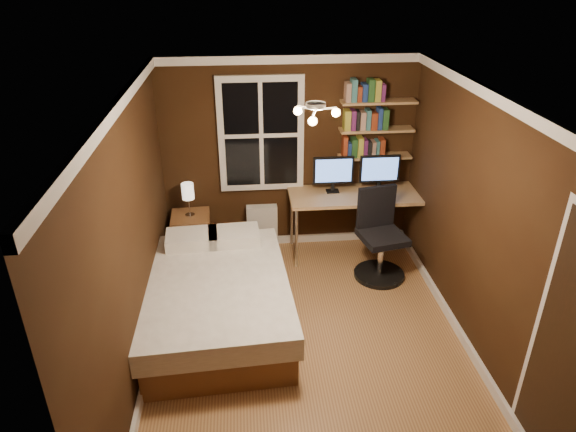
{
  "coord_description": "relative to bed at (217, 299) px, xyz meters",
  "views": [
    {
      "loc": [
        -0.59,
        -4.04,
        3.52
      ],
      "look_at": [
        -0.17,
        0.45,
        1.23
      ],
      "focal_mm": 32.0,
      "sensor_mm": 36.0,
      "label": 1
    }
  ],
  "objects": [
    {
      "name": "floor",
      "position": [
        0.92,
        -0.42,
        -0.3
      ],
      "size": [
        4.2,
        4.2,
        0.0
      ],
      "primitive_type": "plane",
      "color": "brown",
      "rests_on": "ground"
    },
    {
      "name": "wall_back",
      "position": [
        0.92,
        1.68,
        0.95
      ],
      "size": [
        3.2,
        0.04,
        2.5
      ],
      "primitive_type": "cube",
      "color": "black",
      "rests_on": "ground"
    },
    {
      "name": "wall_left",
      "position": [
        -0.68,
        -0.42,
        0.95
      ],
      "size": [
        0.04,
        4.2,
        2.5
      ],
      "primitive_type": "cube",
      "color": "black",
      "rests_on": "ground"
    },
    {
      "name": "wall_right",
      "position": [
        2.52,
        -0.42,
        0.95
      ],
      "size": [
        0.04,
        4.2,
        2.5
      ],
      "primitive_type": "cube",
      "color": "black",
      "rests_on": "ground"
    },
    {
      "name": "ceiling",
      "position": [
        0.92,
        -0.42,
        2.2
      ],
      "size": [
        3.2,
        4.2,
        0.02
      ],
      "primitive_type": "cube",
      "color": "white",
      "rests_on": "wall_back"
    },
    {
      "name": "window",
      "position": [
        0.57,
        1.65,
        1.25
      ],
      "size": [
        1.06,
        0.06,
        1.46
      ],
      "primitive_type": "cube",
      "color": "silver",
      "rests_on": "wall_back"
    },
    {
      "name": "door",
      "position": [
        2.51,
        -1.97,
        0.73
      ],
      "size": [
        0.03,
        0.82,
        2.05
      ],
      "primitive_type": null,
      "color": "black",
      "rests_on": "ground"
    },
    {
      "name": "ceiling_fixture",
      "position": [
        0.92,
        -0.52,
        2.1
      ],
      "size": [
        0.44,
        0.44,
        0.18
      ],
      "primitive_type": null,
      "color": "beige",
      "rests_on": "ceiling"
    },
    {
      "name": "bookshelf_lower",
      "position": [
        2.0,
        1.56,
        0.95
      ],
      "size": [
        0.92,
        0.22,
        0.03
      ],
      "primitive_type": "cube",
      "color": "tan",
      "rests_on": "wall_back"
    },
    {
      "name": "books_row_lower",
      "position": [
        2.0,
        1.56,
        1.08
      ],
      "size": [
        0.54,
        0.16,
        0.23
      ],
      "primitive_type": null,
      "color": "maroon",
      "rests_on": "bookshelf_lower"
    },
    {
      "name": "bookshelf_middle",
      "position": [
        2.0,
        1.56,
        1.3
      ],
      "size": [
        0.92,
        0.22,
        0.03
      ],
      "primitive_type": "cube",
      "color": "tan",
      "rests_on": "wall_back"
    },
    {
      "name": "books_row_middle",
      "position": [
        2.0,
        1.56,
        1.43
      ],
      "size": [
        0.48,
        0.16,
        0.23
      ],
      "primitive_type": null,
      "color": "navy",
      "rests_on": "bookshelf_middle"
    },
    {
      "name": "bookshelf_upper",
      "position": [
        2.0,
        1.56,
        1.65
      ],
      "size": [
        0.92,
        0.22,
        0.03
      ],
      "primitive_type": "cube",
      "color": "tan",
      "rests_on": "wall_back"
    },
    {
      "name": "books_row_upper",
      "position": [
        2.0,
        1.56,
        1.78
      ],
      "size": [
        0.42,
        0.16,
        0.23
      ],
      "primitive_type": null,
      "color": "#245323",
      "rests_on": "bookshelf_upper"
    },
    {
      "name": "bed",
      "position": [
        0.0,
        0.0,
        0.0
      ],
      "size": [
        1.6,
        2.14,
        0.7
      ],
      "rotation": [
        0.0,
        0.0,
        0.06
      ],
      "color": "brown",
      "rests_on": "ground"
    },
    {
      "name": "nightstand",
      "position": [
        -0.36,
        1.41,
        -0.0
      ],
      "size": [
        0.5,
        0.5,
        0.6
      ],
      "primitive_type": "cube",
      "rotation": [
        0.0,
        0.0,
        0.05
      ],
      "color": "brown",
      "rests_on": "ground"
    },
    {
      "name": "bedside_lamp",
      "position": [
        -0.36,
        1.41,
        0.52
      ],
      "size": [
        0.15,
        0.15,
        0.43
      ],
      "primitive_type": null,
      "color": "white",
      "rests_on": "nightstand"
    },
    {
      "name": "radiator",
      "position": [
        0.56,
        1.57,
        0.0
      ],
      "size": [
        0.4,
        0.14,
        0.6
      ],
      "primitive_type": "cube",
      "color": "silver",
      "rests_on": "ground"
    },
    {
      "name": "desk",
      "position": [
        1.79,
        1.33,
        0.49
      ],
      "size": [
        1.78,
        0.67,
        0.85
      ],
      "color": "tan",
      "rests_on": "ground"
    },
    {
      "name": "monitor_left",
      "position": [
        1.45,
        1.42,
        0.78
      ],
      "size": [
        0.51,
        0.12,
        0.47
      ],
      "primitive_type": null,
      "color": "black",
      "rests_on": "desk"
    },
    {
      "name": "monitor_right",
      "position": [
        2.04,
        1.42,
        0.78
      ],
      "size": [
        0.51,
        0.12,
        0.47
      ],
      "primitive_type": null,
      "color": "black",
      "rests_on": "desk"
    },
    {
      "name": "desk_lamp",
      "position": [
        2.62,
        1.22,
        0.77
      ],
      "size": [
        0.14,
        0.32,
        0.44
      ],
      "primitive_type": null,
      "color": "silver",
      "rests_on": "desk"
    },
    {
      "name": "office_chair",
      "position": [
        1.94,
        0.77,
        0.14
      ],
      "size": [
        0.61,
        0.61,
        1.11
      ],
      "rotation": [
        0.0,
        0.0,
        0.21
      ],
      "color": "black",
      "rests_on": "ground"
    }
  ]
}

